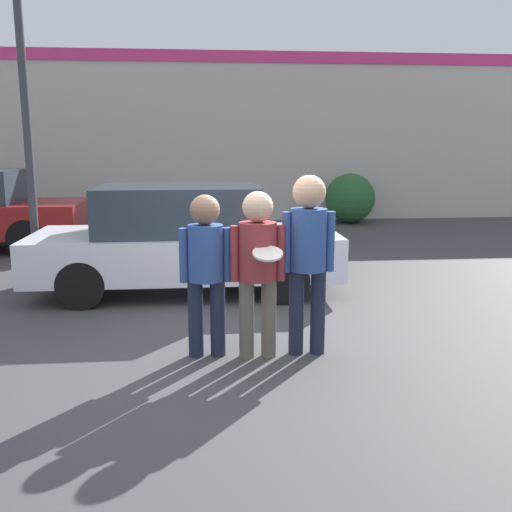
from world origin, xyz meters
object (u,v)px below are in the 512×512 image
at_px(person_right, 308,248).
at_px(parked_car_near, 184,240).
at_px(street_lamp, 36,15).
at_px(person_middle_with_frisbee, 258,260).
at_px(person_left, 206,263).
at_px(shrub, 350,198).

xyz_separation_m(person_right, parked_car_near, (-1.31, 2.63, -0.34)).
bearing_deg(street_lamp, person_middle_with_frisbee, -50.10).
height_order(person_middle_with_frisbee, street_lamp, street_lamp).
height_order(person_middle_with_frisbee, person_right, person_right).
bearing_deg(person_left, parked_car_near, 96.54).
distance_m(person_right, street_lamp, 5.45).
bearing_deg(street_lamp, person_right, -44.97).
height_order(person_left, parked_car_near, person_left).
bearing_deg(shrub, person_left, -112.44).
bearing_deg(person_right, street_lamp, 135.03).
bearing_deg(parked_car_near, street_lamp, 161.25).
xyz_separation_m(person_left, street_lamp, (-2.31, 3.28, 2.91)).
bearing_deg(person_right, person_middle_with_frisbee, -174.16).
height_order(parked_car_near, street_lamp, street_lamp).
height_order(person_middle_with_frisbee, shrub, person_middle_with_frisbee).
bearing_deg(street_lamp, parked_car_near, -18.75).
distance_m(person_middle_with_frisbee, shrub, 10.05).
relative_size(person_middle_with_frisbee, shrub, 1.26).
distance_m(parked_car_near, street_lamp, 3.78).
bearing_deg(person_right, parked_car_near, 116.41).
xyz_separation_m(person_right, street_lamp, (-3.32, 3.31, 2.78)).
xyz_separation_m(person_middle_with_frisbee, street_lamp, (-2.81, 3.36, 2.88)).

